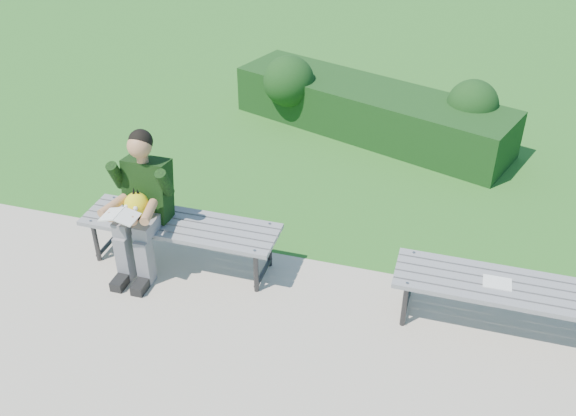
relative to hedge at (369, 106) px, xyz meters
The scene contains 7 objects.
ground 2.88m from the hedge, 89.18° to the right, with size 80.00×80.00×0.00m.
walkway 4.62m from the hedge, 89.49° to the right, with size 30.00×3.50×0.02m.
hedge is the anchor object (origin of this frame).
bench_left 3.43m from the hedge, 109.40° to the right, with size 1.80×0.50×0.46m.
bench_right 3.71m from the hedge, 62.52° to the right, with size 1.80×0.50×0.46m.
seated_boy 3.64m from the hedge, 113.39° to the right, with size 0.56×0.76×1.31m.
paper_sheet 3.67m from the hedge, 63.90° to the right, with size 0.22×0.16×0.01m.
Camera 1 is at (1.10, -4.65, 3.72)m, focal length 40.00 mm.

